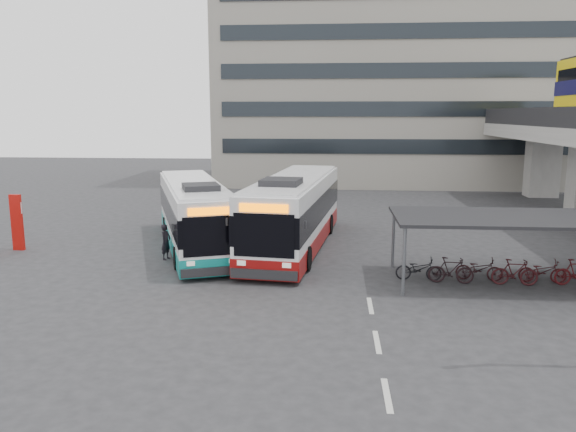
{
  "coord_description": "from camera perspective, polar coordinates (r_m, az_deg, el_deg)",
  "views": [
    {
      "loc": [
        1.22,
        -17.84,
        6.26
      ],
      "look_at": [
        -0.66,
        5.31,
        2.0
      ],
      "focal_mm": 35.0,
      "sensor_mm": 36.0,
      "label": 1
    }
  ],
  "objects": [
    {
      "name": "ground",
      "position": [
        18.94,
        0.7,
        -8.9
      ],
      "size": [
        120.0,
        120.0,
        0.0
      ],
      "primitive_type": "plane",
      "color": "#28282B",
      "rests_on": "ground"
    },
    {
      "name": "bike_shelter",
      "position": [
        22.61,
        23.26,
        -3.13
      ],
      "size": [
        10.0,
        4.0,
        2.54
      ],
      "color": "#595B60",
      "rests_on": "ground"
    },
    {
      "name": "office_block",
      "position": [
        54.41,
        10.09,
        16.83
      ],
      "size": [
        30.0,
        15.0,
        25.0
      ],
      "primitive_type": "cube",
      "color": "gray",
      "rests_on": "ground"
    },
    {
      "name": "road_markings",
      "position": [
        16.15,
        9.04,
        -12.52
      ],
      "size": [
        0.15,
        7.6,
        0.01
      ],
      "color": "beige",
      "rests_on": "ground"
    },
    {
      "name": "bus_main",
      "position": [
        26.29,
        0.69,
        0.36
      ],
      "size": [
        4.05,
        12.44,
        3.61
      ],
      "rotation": [
        0.0,
        0.0,
        -0.12
      ],
      "color": "white",
      "rests_on": "ground"
    },
    {
      "name": "bus_teal",
      "position": [
        26.65,
        -9.49,
        0.1
      ],
      "size": [
        6.27,
        11.52,
        3.37
      ],
      "rotation": [
        0.0,
        0.0,
        0.36
      ],
      "color": "white",
      "rests_on": "ground"
    },
    {
      "name": "pedestrian",
      "position": [
        24.89,
        -12.3,
        -2.58
      ],
      "size": [
        0.51,
        0.64,
        1.55
      ],
      "primitive_type": "imported",
      "rotation": [
        0.0,
        0.0,
        1.29
      ],
      "color": "black",
      "rests_on": "ground"
    },
    {
      "name": "sign_totem_north",
      "position": [
        28.71,
        -25.83,
        -0.51
      ],
      "size": [
        0.56,
        0.18,
        2.61
      ],
      "rotation": [
        0.0,
        0.0,
        -0.02
      ],
      "color": "#B5100B",
      "rests_on": "ground"
    }
  ]
}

